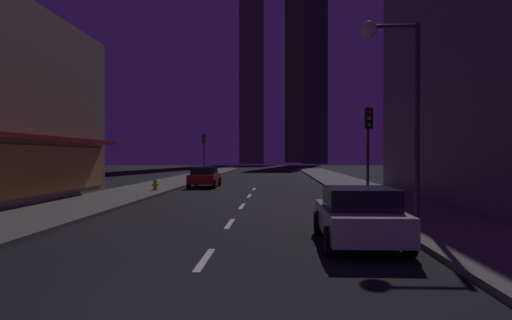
% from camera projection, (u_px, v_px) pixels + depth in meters
% --- Properties ---
extents(ground_plane, '(78.00, 136.00, 0.10)m').
position_uv_depth(ground_plane, '(259.00, 183.00, 38.64)').
color(ground_plane, black).
extents(sidewalk_right, '(4.00, 76.00, 0.15)m').
position_uv_depth(sidewalk_right, '(342.00, 182.00, 38.32)').
color(sidewalk_right, '#605E59').
rests_on(sidewalk_right, ground).
extents(sidewalk_left, '(4.00, 76.00, 0.15)m').
position_uv_depth(sidewalk_left, '(176.00, 181.00, 38.97)').
color(sidewalk_left, '#605E59').
rests_on(sidewalk_left, ground).
extents(lane_marking_center, '(0.16, 28.20, 0.01)m').
position_uv_depth(lane_marking_center, '(237.00, 214.00, 17.67)').
color(lane_marking_center, silver).
rests_on(lane_marking_center, ground).
extents(skyscraper_distant_tall, '(6.75, 6.64, 75.64)m').
position_uv_depth(skyscraper_distant_tall, '(252.00, 29.00, 128.59)').
color(skyscraper_distant_tall, '#514D3C').
rests_on(skyscraper_distant_tall, ground).
extents(skyscraper_distant_mid, '(5.69, 7.31, 55.57)m').
position_uv_depth(skyscraper_distant_mid, '(293.00, 80.00, 154.93)').
color(skyscraper_distant_mid, '#312F25').
rests_on(skyscraper_distant_mid, ground).
extents(skyscraper_distant_short, '(6.60, 5.80, 56.81)m').
position_uv_depth(skyscraper_distant_short, '(315.00, 61.00, 127.15)').
color(skyscraper_distant_short, '#343127').
rests_on(skyscraper_distant_short, ground).
extents(car_parked_near, '(1.98, 4.24, 1.45)m').
position_uv_depth(car_parked_near, '(359.00, 215.00, 11.51)').
color(car_parked_near, silver).
rests_on(car_parked_near, ground).
extents(car_parked_far, '(1.98, 4.24, 1.45)m').
position_uv_depth(car_parked_far, '(205.00, 177.00, 32.61)').
color(car_parked_far, '#B21919').
rests_on(car_parked_far, ground).
extents(fire_hydrant_far_left, '(0.42, 0.30, 0.65)m').
position_uv_depth(fire_hydrant_far_left, '(155.00, 185.00, 28.03)').
color(fire_hydrant_far_left, gold).
rests_on(fire_hydrant_far_left, sidewalk_left).
extents(traffic_light_near_right, '(0.32, 0.48, 4.20)m').
position_uv_depth(traffic_light_near_right, '(368.00, 134.00, 19.83)').
color(traffic_light_near_right, '#2D2D2D').
rests_on(traffic_light_near_right, sidewalk_right).
extents(traffic_light_far_left, '(0.32, 0.48, 4.20)m').
position_uv_depth(traffic_light_far_left, '(204.00, 146.00, 44.15)').
color(traffic_light_far_left, '#2D2D2D').
rests_on(traffic_light_far_left, sidewalk_left).
extents(street_lamp_right, '(1.96, 0.56, 6.58)m').
position_uv_depth(street_lamp_right, '(392.00, 71.00, 15.25)').
color(street_lamp_right, '#38383D').
rests_on(street_lamp_right, sidewalk_right).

